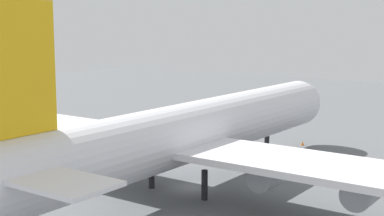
% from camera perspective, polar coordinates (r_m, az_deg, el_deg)
% --- Properties ---
extents(ground_plane, '(254.11, 254.11, 0.00)m').
position_cam_1_polar(ground_plane, '(66.47, 0.00, -8.06)').
color(ground_plane, slate).
extents(cargo_airplane, '(63.53, 56.34, 20.94)m').
position_cam_1_polar(cargo_airplane, '(64.78, -0.06, -2.49)').
color(cargo_airplane, silver).
rests_on(cargo_airplane, ground_plane).
extents(safety_cone_nose, '(0.47, 0.47, 0.67)m').
position_cam_1_polar(safety_cone_nose, '(90.10, 11.11, -3.51)').
color(safety_cone_nose, orange).
rests_on(safety_cone_nose, ground_plane).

